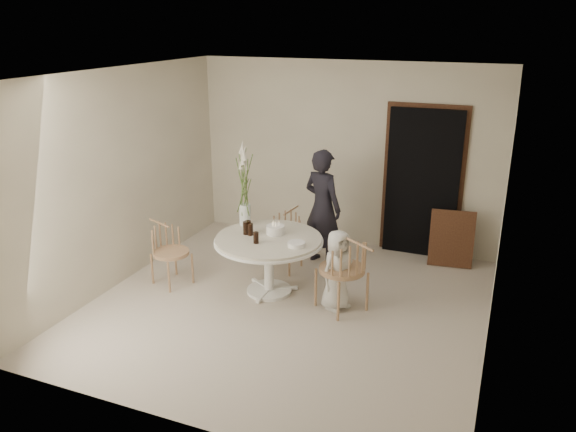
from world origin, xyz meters
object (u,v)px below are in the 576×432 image
at_px(table, 269,246).
at_px(flower_vase, 244,186).
at_px(birthday_cake, 275,230).
at_px(chair_left, 166,244).
at_px(chair_right, 350,265).
at_px(girl, 322,207).
at_px(chair_far, 287,231).
at_px(boy, 337,270).

xyz_separation_m(table, flower_vase, (-0.46, 0.30, 0.63)).
xyz_separation_m(birthday_cake, flower_vase, (-0.49, 0.15, 0.46)).
bearing_deg(flower_vase, birthday_cake, -17.39).
relative_size(chair_left, flower_vase, 0.73).
distance_m(table, chair_right, 1.07).
xyz_separation_m(table, girl, (0.31, 1.12, 0.19)).
bearing_deg(flower_vase, chair_far, 54.33).
relative_size(chair_left, girl, 0.49).
distance_m(table, chair_far, 0.83).
relative_size(table, chair_far, 1.68).
relative_size(chair_right, girl, 0.58).
height_order(girl, birthday_cake, girl).
bearing_deg(table, birthday_cake, 79.56).
bearing_deg(girl, chair_left, 60.14).
xyz_separation_m(chair_right, birthday_cake, (-1.04, 0.28, 0.18)).
distance_m(chair_left, boy, 2.26).
bearing_deg(chair_right, table, -63.30).
bearing_deg(chair_far, chair_left, -135.40).
relative_size(chair_far, boy, 0.82).
height_order(chair_far, chair_right, chair_right).
distance_m(table, chair_left, 1.37).
bearing_deg(table, chair_far, 96.11).
bearing_deg(boy, chair_left, 118.97).
distance_m(chair_right, flower_vase, 1.71).
bearing_deg(flower_vase, boy, -15.24).
distance_m(girl, birthday_cake, 1.02).
height_order(boy, flower_vase, flower_vase).
xyz_separation_m(chair_right, chair_left, (-2.42, -0.07, -0.09)).
bearing_deg(chair_right, boy, -78.27).
bearing_deg(chair_left, girl, -29.83).
height_order(table, chair_right, chair_right).
relative_size(birthday_cake, flower_vase, 0.20).
bearing_deg(girl, chair_far, 58.81).
relative_size(girl, flower_vase, 1.48).
xyz_separation_m(table, birthday_cake, (0.03, 0.15, 0.17)).
relative_size(girl, birthday_cake, 7.21).
height_order(chair_right, birthday_cake, chair_right).
bearing_deg(flower_vase, table, -32.88).
relative_size(boy, birthday_cake, 4.34).
bearing_deg(flower_vase, girl, 46.95).
xyz_separation_m(chair_left, birthday_cake, (1.38, 0.35, 0.27)).
relative_size(chair_right, chair_left, 1.17).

